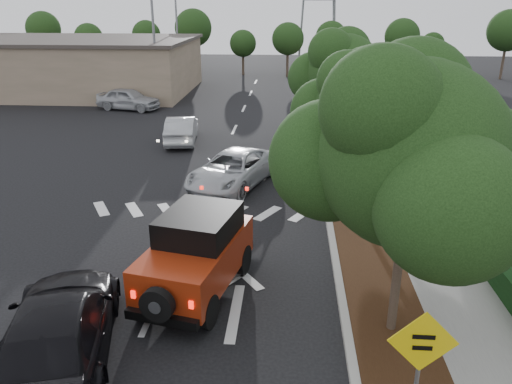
# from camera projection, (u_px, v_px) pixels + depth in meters

# --- Properties ---
(ground) EXTENTS (120.00, 120.00, 0.00)m
(ground) POSITION_uv_depth(u_px,v_px,m) (154.00, 309.00, 12.14)
(ground) COLOR black
(ground) RESTS_ON ground
(curb) EXTENTS (0.20, 70.00, 0.15)m
(curb) POSITION_uv_depth(u_px,v_px,m) (319.00, 161.00, 22.99)
(curb) COLOR #9E9B93
(curb) RESTS_ON ground
(planting_strip) EXTENTS (1.80, 70.00, 0.12)m
(planting_strip) POSITION_uv_depth(u_px,v_px,m) (341.00, 162.00, 22.93)
(planting_strip) COLOR black
(planting_strip) RESTS_ON ground
(sidewalk) EXTENTS (2.00, 70.00, 0.12)m
(sidewalk) POSITION_uv_depth(u_px,v_px,m) (383.00, 163.00, 22.81)
(sidewalk) COLOR gray
(sidewalk) RESTS_ON ground
(hedge) EXTENTS (0.80, 70.00, 0.80)m
(hedge) POSITION_uv_depth(u_px,v_px,m) (415.00, 156.00, 22.59)
(hedge) COLOR black
(hedge) RESTS_ON ground
(commercial_building) EXTENTS (22.00, 12.00, 4.00)m
(commercial_building) POSITION_uv_depth(u_px,v_px,m) (54.00, 66.00, 40.36)
(commercial_building) COLOR #7C6D56
(commercial_building) RESTS_ON ground
(transmission_tower) EXTENTS (7.00, 4.00, 28.00)m
(transmission_tower) POSITION_uv_depth(u_px,v_px,m) (316.00, 66.00, 56.42)
(transmission_tower) COLOR slate
(transmission_tower) RESTS_ON ground
(street_tree_near) EXTENTS (3.80, 3.80, 5.92)m
(street_tree_near) POSITION_uv_depth(u_px,v_px,m) (390.00, 332.00, 11.32)
(street_tree_near) COLOR black
(street_tree_near) RESTS_ON ground
(street_tree_mid) EXTENTS (3.20, 3.20, 5.32)m
(street_tree_mid) POSITION_uv_depth(u_px,v_px,m) (355.00, 210.00, 17.83)
(street_tree_mid) COLOR black
(street_tree_mid) RESTS_ON ground
(street_tree_far) EXTENTS (3.40, 3.40, 5.62)m
(street_tree_far) POSITION_uv_depth(u_px,v_px,m) (339.00, 157.00, 23.88)
(street_tree_far) COLOR black
(street_tree_far) RESTS_ON ground
(light_pole_a) EXTENTS (2.00, 0.22, 9.00)m
(light_pole_a) POSITION_uv_depth(u_px,v_px,m) (159.00, 102.00, 36.75)
(light_pole_a) COLOR slate
(light_pole_a) RESTS_ON ground
(light_pole_b) EXTENTS (2.00, 0.22, 9.00)m
(light_pole_b) POSITION_uv_depth(u_px,v_px,m) (180.00, 78.00, 47.98)
(light_pole_b) COLOR slate
(light_pole_b) RESTS_ON ground
(red_jeep) EXTENTS (2.61, 4.32, 2.12)m
(red_jeep) POSITION_uv_depth(u_px,v_px,m) (199.00, 251.00, 12.63)
(red_jeep) COLOR black
(red_jeep) RESTS_ON ground
(silver_suv_ahead) EXTENTS (3.80, 5.39, 1.36)m
(silver_suv_ahead) POSITION_uv_depth(u_px,v_px,m) (233.00, 169.00, 19.98)
(silver_suv_ahead) COLOR #B2B5BA
(silver_suv_ahead) RESTS_ON ground
(black_suv_oncoming) EXTENTS (3.31, 5.57, 1.51)m
(black_suv_oncoming) POSITION_uv_depth(u_px,v_px,m) (59.00, 329.00, 10.19)
(black_suv_oncoming) COLOR black
(black_suv_oncoming) RESTS_ON ground
(silver_sedan_oncoming) EXTENTS (1.94, 4.31, 1.37)m
(silver_sedan_oncoming) POSITION_uv_depth(u_px,v_px,m) (182.00, 129.00, 26.12)
(silver_sedan_oncoming) COLOR #A1A3A8
(silver_sedan_oncoming) RESTS_ON ground
(parked_suv) EXTENTS (4.61, 2.72, 1.47)m
(parked_suv) POSITION_uv_depth(u_px,v_px,m) (128.00, 99.00, 33.84)
(parked_suv) COLOR #ABAEB3
(parked_suv) RESTS_ON ground
(speed_hump_sign) EXTENTS (1.13, 0.10, 2.40)m
(speed_hump_sign) POSITION_uv_depth(u_px,v_px,m) (420.00, 357.00, 8.04)
(speed_hump_sign) COLOR slate
(speed_hump_sign) RESTS_ON ground
(terracotta_planter) EXTENTS (0.68, 0.68, 1.18)m
(terracotta_planter) POSITION_uv_depth(u_px,v_px,m) (469.00, 233.00, 14.26)
(terracotta_planter) COLOR brown
(terracotta_planter) RESTS_ON ground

